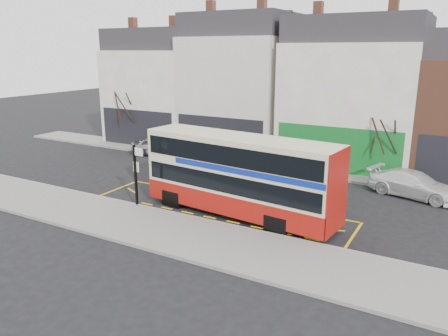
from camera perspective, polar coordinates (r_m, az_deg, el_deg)
The scene contains 15 objects.
ground at distance 21.83m, azimuth -2.66°, elevation -6.54°, with size 120.00×120.00×0.00m, color black.
pavement at distance 20.04m, azimuth -6.18°, elevation -8.44°, with size 40.00×4.00×0.15m, color gray.
kerb at distance 21.51m, azimuth -3.20°, elevation -6.68°, with size 40.00×0.15×0.15m, color gray.
far_pavement at distance 31.20m, azimuth 8.07°, elevation 0.19°, with size 50.00×3.00×0.15m, color gray.
road_markings at distance 23.11m, azimuth -0.56°, elevation -5.25°, with size 14.00×3.40×0.01m, color yellow, non-canonical shape.
terrace_far_left at distance 40.43m, azimuth -7.85°, elevation 10.46°, with size 8.00×8.01×10.80m.
terrace_left at distance 36.15m, azimuth 2.49°, elevation 10.82°, with size 8.00×8.01×11.80m.
terrace_green_shop at distance 33.10m, azimuth 16.71°, elevation 9.37°, with size 9.00×8.01×11.30m.
double_decker_bus at distance 21.49m, azimuth 2.10°, elevation -0.88°, with size 10.33×3.37×4.05m.
bus_stop_post at distance 23.06m, azimuth -11.39°, elevation -0.20°, with size 0.80×0.15×3.23m.
car_silver at distance 34.75m, azimuth -8.61°, elevation 2.79°, with size 1.67×4.15×1.42m, color #99989C.
car_grey at distance 28.79m, azimuth 5.34°, elevation 0.36°, with size 1.55×4.46×1.47m, color #37393E.
car_white at distance 26.90m, azimuth 23.53°, elevation -1.96°, with size 2.03×5.00×1.45m, color white.
street_tree_left at distance 38.29m, azimuth -12.74°, elevation 8.81°, with size 2.75×2.75×5.94m.
street_tree_right at distance 28.99m, azimuth 20.36°, elevation 5.14°, with size 2.37×2.37×5.12m.
Camera 1 is at (10.80, -17.16, 8.09)m, focal length 35.00 mm.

